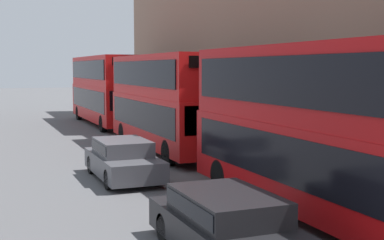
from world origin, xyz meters
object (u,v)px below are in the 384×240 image
(bus_second_in_queue, at_px, (167,98))
(bus_third_in_queue, at_px, (106,87))
(car_hatchback, at_px, (123,158))
(bus_leading, at_px, (333,125))
(car_dark_sedan, at_px, (228,224))
(pedestrian, at_px, (133,111))

(bus_second_in_queue, bearing_deg, bus_third_in_queue, 90.00)
(bus_third_in_queue, bearing_deg, car_hatchback, -100.99)
(bus_leading, bearing_deg, bus_third_in_queue, 90.00)
(bus_second_in_queue, relative_size, car_hatchback, 2.36)
(car_dark_sedan, bearing_deg, bus_third_in_queue, 82.47)
(pedestrian, bearing_deg, car_dark_sedan, -101.85)
(car_dark_sedan, xyz_separation_m, pedestrian, (5.84, 27.84, 0.01))
(car_hatchback, distance_m, pedestrian, 20.48)
(bus_third_in_queue, relative_size, car_hatchback, 2.65)
(bus_third_in_queue, bearing_deg, pedestrian, 40.89)
(bus_leading, relative_size, car_hatchback, 2.57)
(bus_leading, height_order, bus_second_in_queue, bus_second_in_queue)
(bus_second_in_queue, height_order, bus_third_in_queue, bus_third_in_queue)
(bus_second_in_queue, bearing_deg, car_hatchback, -122.98)
(pedestrian, bearing_deg, bus_second_in_queue, -99.63)
(bus_second_in_queue, distance_m, car_hatchback, 6.47)
(car_dark_sedan, relative_size, car_hatchback, 1.07)
(car_hatchback, bearing_deg, bus_leading, -63.76)
(bus_leading, bearing_deg, bus_second_in_queue, 90.00)
(bus_third_in_queue, xyz_separation_m, pedestrian, (2.44, 2.12, -1.77))
(bus_leading, relative_size, pedestrian, 7.03)
(car_dark_sedan, bearing_deg, car_hatchback, 90.00)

